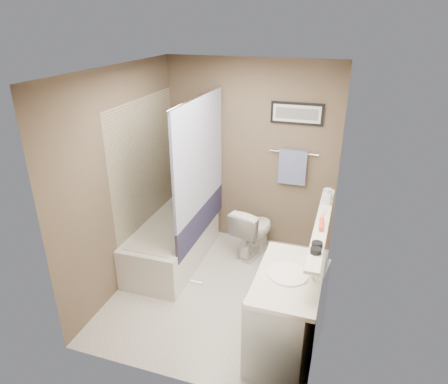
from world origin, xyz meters
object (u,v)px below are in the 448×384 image
(toilet, at_px, (253,230))
(hair_brush_front, at_px, (322,224))
(soap_bottle, at_px, (327,196))
(bathtub, at_px, (173,243))
(glass_jar, at_px, (328,194))
(candle_bowl_near, at_px, (316,251))
(vanity, at_px, (287,316))
(candle_bowl_far, at_px, (317,245))

(toilet, relative_size, hair_brush_front, 3.01)
(hair_brush_front, relative_size, soap_bottle, 1.35)
(bathtub, relative_size, glass_jar, 15.00)
(candle_bowl_near, bearing_deg, soap_bottle, 90.00)
(toilet, xyz_separation_m, hair_brush_front, (0.88, -1.10, 0.81))
(candle_bowl_near, bearing_deg, toilet, 119.41)
(hair_brush_front, relative_size, glass_jar, 2.20)
(vanity, bearing_deg, bathtub, 154.40)
(hair_brush_front, bearing_deg, candle_bowl_near, -90.00)
(glass_jar, relative_size, soap_bottle, 0.61)
(glass_jar, bearing_deg, soap_bottle, -90.00)
(toilet, distance_m, candle_bowl_far, 1.88)
(candle_bowl_near, height_order, glass_jar, glass_jar)
(glass_jar, bearing_deg, vanity, -99.88)
(bathtub, bearing_deg, hair_brush_front, -19.84)
(vanity, bearing_deg, toilet, 122.17)
(soap_bottle, bearing_deg, glass_jar, 90.00)
(candle_bowl_far, height_order, hair_brush_front, hair_brush_front)
(hair_brush_front, bearing_deg, soap_bottle, 90.00)
(glass_jar, distance_m, soap_bottle, 0.14)
(candle_bowl_near, xyz_separation_m, hair_brush_front, (0.00, 0.46, 0.00))
(bathtub, height_order, toilet, toilet)
(bathtub, distance_m, hair_brush_front, 2.09)
(bathtub, height_order, candle_bowl_near, candle_bowl_near)
(candle_bowl_far, bearing_deg, hair_brush_front, 90.00)
(hair_brush_front, distance_m, soap_bottle, 0.50)
(vanity, bearing_deg, candle_bowl_near, -1.35)
(hair_brush_front, bearing_deg, glass_jar, 90.00)
(toilet, height_order, hair_brush_front, hair_brush_front)
(toilet, bearing_deg, bathtub, 43.39)
(candle_bowl_near, xyz_separation_m, candle_bowl_far, (0.00, 0.10, 0.00))
(toilet, xyz_separation_m, candle_bowl_near, (0.88, -1.56, 0.80))
(candle_bowl_near, bearing_deg, glass_jar, 90.00)
(bathtub, relative_size, toilet, 2.26)
(glass_jar, bearing_deg, bathtub, -179.73)
(bathtub, height_order, soap_bottle, soap_bottle)
(soap_bottle, bearing_deg, bathtub, 175.89)
(toilet, bearing_deg, soap_bottle, 161.16)
(candle_bowl_far, height_order, soap_bottle, soap_bottle)
(candle_bowl_far, bearing_deg, soap_bottle, 90.00)
(vanity, distance_m, hair_brush_front, 0.87)
(toilet, bearing_deg, hair_brush_front, 144.27)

